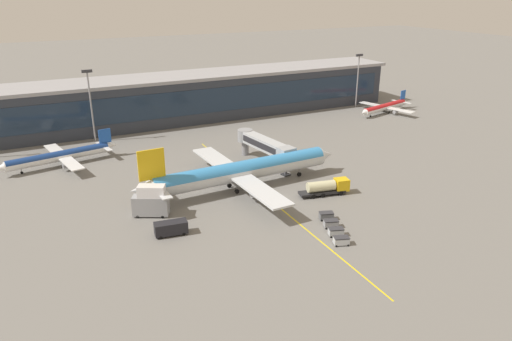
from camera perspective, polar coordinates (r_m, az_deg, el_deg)
The scene contains 16 objects.
ground_plane at distance 100.67m, azimuth 2.66°, elevation -3.32°, with size 700.00×700.00×0.00m, color slate.
apron_lead_in_line at distance 101.46m, azimuth 1.20°, elevation -3.10°, with size 0.30×80.00×0.01m, color yellow.
terminal_building at distance 156.46m, azimuth -14.90°, elevation 7.76°, with size 187.60×18.82×14.71m.
main_airliner at distance 103.81m, azimuth -1.69°, elevation -0.04°, with size 48.64×38.66×12.20m.
jet_bridge at distance 118.36m, azimuth 0.84°, elevation 3.16°, with size 6.20×21.15×6.85m.
fuel_tanker at distance 102.75m, azimuth 8.46°, elevation -1.95°, with size 11.08×4.56×3.25m.
lavatory_truck at distance 87.20m, azimuth -9.97°, elevation -6.67°, with size 6.04×3.01×2.50m.
catering_lift at distance 94.11m, azimuth -12.35°, elevation -3.58°, with size 7.18×5.36×6.30m.
baggage_cart_0 at distance 84.35m, azimuth 10.08°, elevation -8.18°, with size 3.01×2.33×1.48m.
baggage_cart_1 at distance 87.02m, azimuth 9.46°, elevation -7.17°, with size 3.01×2.33×1.48m.
baggage_cart_2 at distance 89.72m, azimuth 8.88°, elevation -6.22°, with size 3.01×2.33×1.48m.
baggage_cart_3 at distance 92.45m, azimuth 8.34°, elevation -5.32°, with size 3.01×2.33×1.48m.
commuter_jet_far at distance 174.39m, azimuth 15.07°, elevation 7.31°, with size 26.28×21.20×6.46m.
commuter_jet_near at distance 127.22m, azimuth -22.25°, elevation 1.60°, with size 29.12×23.35×7.31m.
apron_light_mast_1 at distance 141.91m, azimuth -19.05°, elevation 7.95°, with size 2.80×0.50×20.30m.
apron_light_mast_2 at distance 178.48m, azimuth 11.99°, elevation 10.93°, with size 2.80×0.50×19.12m.
Camera 1 is at (-45.10, -79.84, 41.55)m, focal length 33.73 mm.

